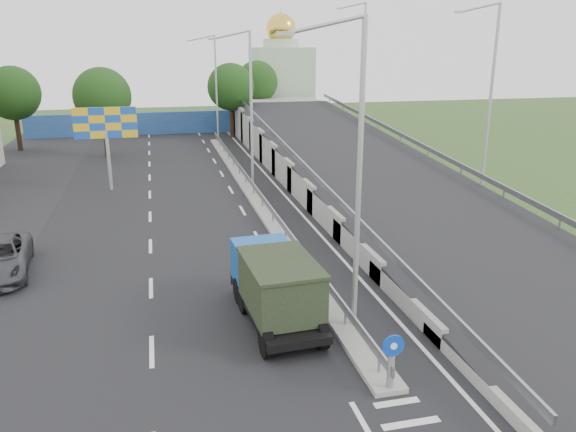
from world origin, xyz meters
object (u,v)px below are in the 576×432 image
object	(u,v)px
billboard	(106,128)
dump_truck	(275,284)
lamp_post_mid	(248,102)
lamp_post_far	(214,82)
church	(281,78)
sign_bollard	(392,361)
lamp_post_near	(354,164)

from	to	relation	value
billboard	dump_truck	bearing A→B (deg)	-71.92
lamp_post_mid	billboard	xyz separation A→B (m)	(-9.11, 2.00, -1.62)
lamp_post_far	church	size ratio (longest dim) A/B	0.73
sign_bollard	church	size ratio (longest dim) A/B	0.12
lamp_post_mid	lamp_post_near	bearing A→B (deg)	-90.00
lamp_post_near	lamp_post_far	bearing A→B (deg)	90.00
lamp_post_mid	lamp_post_far	world-z (taller)	same
lamp_post_mid	billboard	bearing A→B (deg)	167.62
church	dump_truck	distance (m)	54.33
lamp_post_mid	dump_truck	bearing A→B (deg)	-97.04
sign_bollard	lamp_post_near	world-z (taller)	lamp_post_near
lamp_post_mid	dump_truck	distance (m)	19.44
sign_bollard	lamp_post_near	size ratio (longest dim) A/B	0.17
sign_bollard	lamp_post_mid	bearing A→B (deg)	89.74
lamp_post_far	billboard	size ratio (longest dim) A/B	1.83
lamp_post_far	church	world-z (taller)	church
lamp_post_near	lamp_post_far	xyz separation A→B (m)	(0.00, 40.00, 0.00)
church	lamp_post_near	bearing A→B (deg)	-100.38
church	billboard	size ratio (longest dim) A/B	2.51
lamp_post_far	billboard	xyz separation A→B (m)	(-9.11, -18.00, -1.62)
sign_bollard	billboard	distance (m)	27.53
lamp_post_far	billboard	world-z (taller)	lamp_post_far
sign_bollard	lamp_post_mid	world-z (taller)	lamp_post_mid
dump_truck	sign_bollard	bearing A→B (deg)	-69.58
lamp_post_near	dump_truck	size ratio (longest dim) A/B	1.71
lamp_post_near	church	size ratio (longest dim) A/B	0.73
sign_bollard	billboard	bearing A→B (deg)	109.21
billboard	church	bearing A→B (deg)	59.30
lamp_post_far	sign_bollard	bearing A→B (deg)	-90.14
sign_bollard	church	world-z (taller)	church
sign_bollard	lamp_post_far	bearing A→B (deg)	89.86
lamp_post_mid	dump_truck	size ratio (longest dim) A/B	1.71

